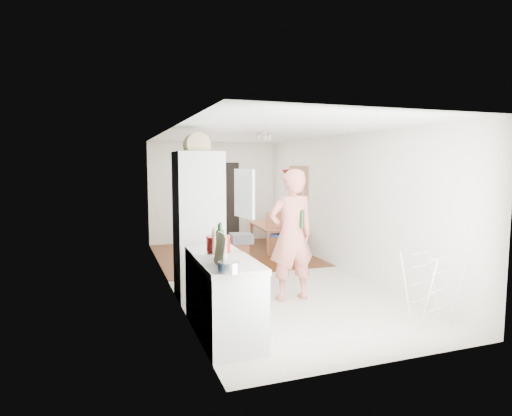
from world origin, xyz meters
TOP-DOWN VIEW (x-y plane):
  - room_shell at (0.00, 0.00)m, footprint 3.20×7.00m
  - floor at (0.00, 0.00)m, footprint 3.20×7.00m
  - wood_floor_overlay at (0.00, 1.85)m, footprint 3.20×3.30m
  - sage_wall_panel at (-1.59, -2.00)m, footprint 0.02×3.00m
  - tile_splashback at (-1.59, -2.55)m, footprint 0.02×1.90m
  - doorway_recess at (0.20, 3.48)m, footprint 0.90×0.04m
  - base_cabinet at (-1.30, -2.55)m, footprint 0.60×0.90m
  - worktop at (-1.30, -2.55)m, footprint 0.62×0.92m
  - range_cooker at (-1.30, -1.80)m, footprint 0.60×0.60m
  - cooker_top at (-1.30, -1.80)m, footprint 0.60×0.60m
  - fridge_housing at (-1.27, -0.78)m, footprint 0.66×0.66m
  - fridge_door at (-0.66, -1.08)m, footprint 0.14×0.56m
  - fridge_interior at (-0.96, -0.78)m, footprint 0.02×0.52m
  - pinboard at (1.58, 1.90)m, footprint 0.03×0.90m
  - pinboard_frame at (1.57, 1.90)m, footprint 0.00×0.94m
  - wall_sconce at (1.54, 2.55)m, footprint 0.18×0.18m
  - person at (-0.03, -1.34)m, footprint 0.83×0.56m
  - dining_table at (1.16, 2.17)m, footprint 0.89×1.46m
  - dining_chair at (0.91, 1.39)m, footprint 0.47×0.47m
  - stool at (-0.03, 1.18)m, footprint 0.30×0.30m
  - grey_drape at (-0.00, 1.19)m, footprint 0.46×0.46m
  - drying_rack at (1.17, -2.83)m, footprint 0.57×0.54m
  - bread_bin at (-1.29, -0.83)m, footprint 0.40×0.38m
  - red_casserole at (-1.26, -1.90)m, footprint 0.37×0.37m
  - steel_pan at (-1.43, -2.98)m, footprint 0.23×0.23m
  - held_bottle at (0.09, -1.44)m, footprint 0.06×0.06m
  - bottle_a at (-1.36, -2.39)m, footprint 0.09×0.09m
  - bottle_b at (-1.35, -2.32)m, footprint 0.08×0.08m
  - bottle_c at (-1.36, -2.54)m, footprint 0.10×0.10m
  - pepper_mill_front at (-1.33, -2.02)m, footprint 0.08×0.08m
  - pepper_mill_back at (-1.36, -2.11)m, footprint 0.07×0.07m
  - chopping_boards at (-1.44, -2.70)m, footprint 0.10×0.26m

SIDE VIEW (x-z plane):
  - floor at x=0.00m, z-range -0.01..0.01m
  - wood_floor_overlay at x=0.00m, z-range 0.00..0.01m
  - stool at x=-0.03m, z-range 0.00..0.38m
  - dining_table at x=1.16m, z-range 0.00..0.49m
  - base_cabinet at x=-1.30m, z-range 0.00..0.86m
  - range_cooker at x=-1.30m, z-range 0.00..0.88m
  - drying_rack at x=1.17m, z-range 0.00..0.90m
  - dining_chair at x=0.91m, z-range 0.00..0.93m
  - grey_drape at x=0.00m, z-range 0.38..0.57m
  - worktop at x=-1.30m, z-range 0.86..0.92m
  - cooker_top at x=-1.30m, z-range 0.88..0.92m
  - steel_pan at x=-1.43m, z-range 0.92..1.03m
  - doorway_recess at x=0.20m, z-range 0.00..2.00m
  - red_casserole at x=-1.26m, z-range 0.92..1.10m
  - bottle_c at x=-1.36m, z-range 0.92..1.11m
  - pepper_mill_back at x=-1.36m, z-range 0.92..1.15m
  - pepper_mill_front at x=-1.33m, z-range 0.92..1.16m
  - fridge_housing at x=-1.27m, z-range 0.00..2.15m
  - bottle_b at x=-1.35m, z-range 0.92..1.23m
  - bottle_a at x=-1.36m, z-range 0.92..1.25m
  - chopping_boards at x=-1.44m, z-range 0.92..1.27m
  - person at x=-0.03m, z-range 0.00..2.25m
  - tile_splashback at x=-1.59m, z-range 0.90..1.40m
  - held_bottle at x=0.09m, z-range 1.06..1.32m
  - room_shell at x=0.00m, z-range 0.00..2.50m
  - fridge_door at x=-0.66m, z-range 1.20..1.90m
  - fridge_interior at x=-0.96m, z-range 1.22..1.88m
  - pinboard at x=1.58m, z-range 1.20..1.90m
  - pinboard_frame at x=1.57m, z-range 1.18..1.92m
  - wall_sconce at x=1.54m, z-range 1.67..1.83m
  - sage_wall_panel at x=-1.59m, z-range 1.20..2.50m
  - bread_bin at x=-1.29m, z-range 2.15..2.34m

